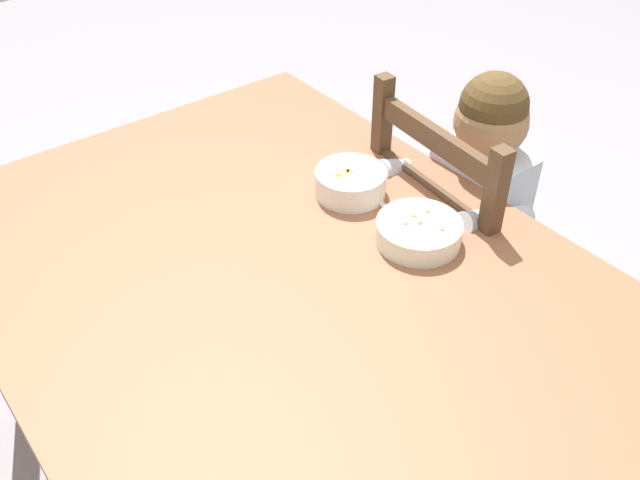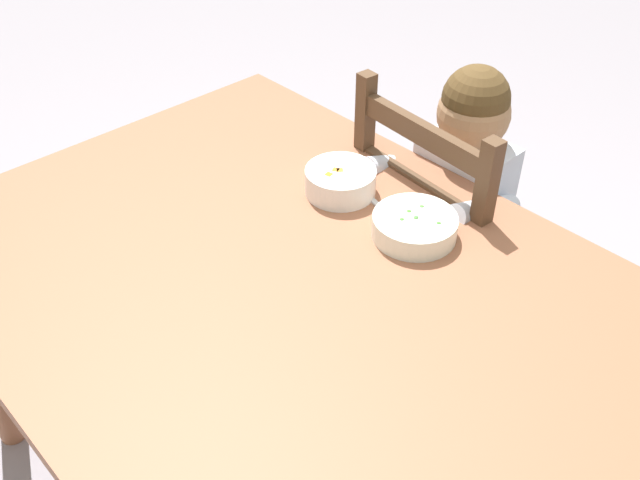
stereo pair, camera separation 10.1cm
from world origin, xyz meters
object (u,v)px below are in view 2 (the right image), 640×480
Objects in this scene: bowl_of_peas at (415,226)px; spoon at (371,199)px; dining_table at (300,318)px; child_figure at (455,194)px; dining_chair at (447,250)px; bowl_of_carrots at (340,180)px.

bowl_of_peas reaches higher than spoon.
spoon is (-0.10, 0.31, 0.09)m from dining_table.
dining_chair is at bearing 120.29° from child_figure.
bowl_of_carrots is (-0.22, -0.00, 0.01)m from bowl_of_peas.
dining_table is 0.35m from bowl_of_carrots.
child_figure reaches higher than bowl_of_peas.
bowl_of_peas is at bearing 80.99° from dining_table.
bowl_of_peas is (0.11, -0.29, 0.12)m from child_figure.
bowl_of_peas reaches higher than dining_table.
bowl_of_carrots is (-0.17, 0.28, 0.11)m from dining_table.
bowl_of_peas is 0.15m from spoon.
dining_chair reaches higher than bowl_of_peas.
dining_chair is 5.85× the size of bowl_of_carrots.
dining_table is 0.30m from bowl_of_peas.
dining_chair is (-0.07, 0.58, -0.19)m from dining_table.
dining_table is 0.61m from dining_chair.
dining_table is at bearing -71.35° from spoon.
dining_table is 8.76× the size of bowl_of_peas.
bowl_of_peas is at bearing -69.62° from child_figure.
bowl_of_peas is 0.22m from bowl_of_carrots.
dining_chair is 0.18m from child_figure.
bowl_of_carrots is at bearing 121.90° from dining_table.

